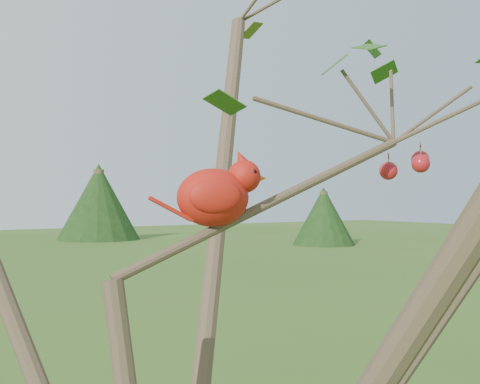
# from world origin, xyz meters

# --- Properties ---
(crabapple_tree) EXTENTS (2.35, 2.05, 2.95)m
(crabapple_tree) POSITION_xyz_m (0.03, -0.02, 2.12)
(crabapple_tree) COLOR #483526
(crabapple_tree) RESTS_ON ground
(cardinal) EXTENTS (0.21, 0.13, 0.15)m
(cardinal) POSITION_xyz_m (0.14, 0.08, 2.09)
(cardinal) COLOR red
(cardinal) RESTS_ON ground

